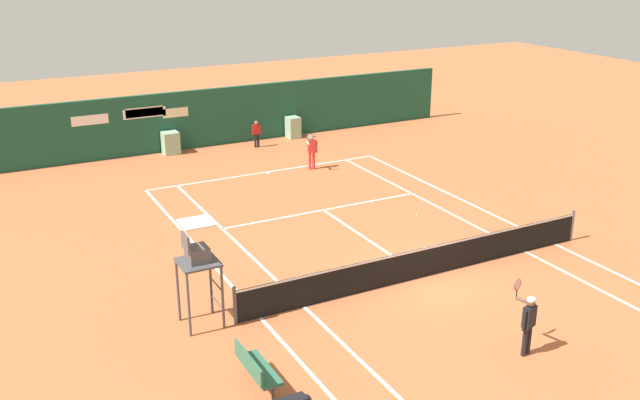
# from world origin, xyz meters

# --- Properties ---
(ground_plane) EXTENTS (80.00, 80.00, 0.01)m
(ground_plane) POSITION_xyz_m (-0.00, 0.58, 0.00)
(ground_plane) COLOR #BC6038
(tennis_net) EXTENTS (12.10, 0.10, 1.07)m
(tennis_net) POSITION_xyz_m (0.00, 0.00, 0.51)
(tennis_net) COLOR #4C4C51
(tennis_net) RESTS_ON ground_plane
(sponsor_back_wall) EXTENTS (25.00, 1.02, 2.81)m
(sponsor_back_wall) POSITION_xyz_m (-0.01, 16.97, 1.36)
(sponsor_back_wall) COLOR #194C38
(sponsor_back_wall) RESTS_ON ground_plane
(umpire_chair) EXTENTS (1.00, 1.00, 2.87)m
(umpire_chair) POSITION_xyz_m (-6.80, 0.40, 1.89)
(umpire_chair) COLOR #47474C
(umpire_chair) RESTS_ON ground_plane
(player_bench) EXTENTS (0.54, 1.52, 0.88)m
(player_bench) POSITION_xyz_m (-6.62, -2.85, 0.51)
(player_bench) COLOR #38383D
(player_bench) RESTS_ON ground_plane
(player_on_baseline) EXTENTS (0.73, 0.64, 1.79)m
(player_on_baseline) POSITION_xyz_m (1.94, 11.14, 0.94)
(player_on_baseline) COLOR red
(player_on_baseline) RESTS_ON ground_plane
(player_near_side) EXTENTS (0.49, 0.75, 1.77)m
(player_near_side) POSITION_xyz_m (-0.31, -4.62, 0.92)
(player_near_side) COLOR black
(player_near_side) RESTS_ON ground_plane
(ball_kid_left_post) EXTENTS (0.44, 0.18, 1.32)m
(ball_kid_left_post) POSITION_xyz_m (1.21, 15.62, 0.76)
(ball_kid_left_post) COLOR black
(ball_kid_left_post) RESTS_ON ground_plane
(tennis_ball_by_sideline) EXTENTS (0.07, 0.07, 0.07)m
(tennis_ball_by_sideline) POSITION_xyz_m (1.25, 1.68, 0.03)
(tennis_ball_by_sideline) COLOR #CCE033
(tennis_ball_by_sideline) RESTS_ON ground_plane
(tennis_ball_near_service_line) EXTENTS (0.07, 0.07, 0.07)m
(tennis_ball_near_service_line) POSITION_xyz_m (2.74, 4.25, 0.03)
(tennis_ball_near_service_line) COLOR #CCE033
(tennis_ball_near_service_line) RESTS_ON ground_plane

